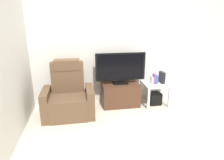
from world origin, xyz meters
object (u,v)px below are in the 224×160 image
object	(u,v)px
television	(121,68)
subwoofer_box	(154,98)
book_leftmost	(152,80)
recliner_armchair	(69,97)
side_table	(155,87)
game_console	(162,77)
tv_stand	(120,94)
book_rightmost	(156,79)
book_middle	(154,79)

from	to	relation	value
television	subwoofer_box	distance (m)	1.07
subwoofer_box	book_leftmost	bearing A→B (deg)	-168.69
recliner_armchair	side_table	distance (m)	1.90
game_console	recliner_armchair	bearing A→B (deg)	-175.00
side_table	book_leftmost	bearing A→B (deg)	-168.69
tv_stand	side_table	bearing A→B (deg)	-5.56
side_table	game_console	bearing A→B (deg)	3.95
game_console	book_rightmost	bearing A→B (deg)	-168.19
side_table	television	bearing A→B (deg)	173.06
side_table	game_console	distance (m)	0.25
book_middle	book_leftmost	bearing A→B (deg)	180.00
tv_stand	game_console	xyz separation A→B (m)	(0.92, -0.07, 0.37)
tv_stand	recliner_armchair	distance (m)	1.15
book_leftmost	book_middle	world-z (taller)	book_middle
book_rightmost	book_middle	bearing A→B (deg)	180.00
television	recliner_armchair	world-z (taller)	television
recliner_armchair	television	bearing A→B (deg)	15.38
tv_stand	television	bearing A→B (deg)	90.00
tv_stand	book_rightmost	world-z (taller)	book_rightmost
side_table	subwoofer_box	bearing A→B (deg)	0.00
recliner_armchair	side_table	xyz separation A→B (m)	(1.90, 0.17, 0.04)
book_middle	book_rightmost	size ratio (longest dim) A/B	1.15
tv_stand	game_console	world-z (taller)	game_console
recliner_armchair	book_rightmost	size ratio (longest dim) A/B	5.59
book_leftmost	game_console	distance (m)	0.25
recliner_armchair	book_leftmost	distance (m)	1.81
recliner_armchair	tv_stand	bearing A→B (deg)	14.45
subwoofer_box	game_console	distance (m)	0.51
tv_stand	book_leftmost	size ratio (longest dim) A/B	4.90
tv_stand	book_middle	xyz separation A→B (m)	(0.73, -0.10, 0.35)
side_table	book_leftmost	world-z (taller)	book_leftmost
side_table	game_console	world-z (taller)	game_console
subwoofer_box	game_console	size ratio (longest dim) A/B	1.04
recliner_armchair	game_console	size ratio (longest dim) A/B	4.28
television	game_console	xyz separation A→B (m)	(0.92, -0.08, -0.24)
book_leftmost	game_console	size ratio (longest dim) A/B	0.65
book_rightmost	tv_stand	bearing A→B (deg)	173.00
television	side_table	distance (m)	0.90
tv_stand	side_table	distance (m)	0.80
tv_stand	television	size ratio (longest dim) A/B	0.74
side_table	book_leftmost	distance (m)	0.19
television	side_table	size ratio (longest dim) A/B	2.00
tv_stand	book_middle	size ratio (longest dim) A/B	3.63
television	recliner_armchair	size ratio (longest dim) A/B	1.00
book_middle	game_console	distance (m)	0.20
television	book_leftmost	size ratio (longest dim) A/B	6.57
book_rightmost	recliner_armchair	bearing A→B (deg)	-175.52
book_leftmost	book_rightmost	xyz separation A→B (m)	(0.10, 0.00, 0.01)
tv_stand	side_table	xyz separation A→B (m)	(0.78, -0.08, 0.16)
book_leftmost	subwoofer_box	bearing A→B (deg)	11.31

